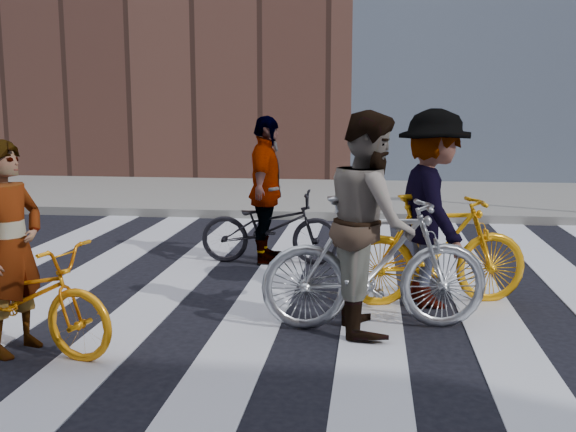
% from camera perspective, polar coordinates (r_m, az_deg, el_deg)
% --- Properties ---
extents(ground, '(100.00, 100.00, 0.00)m').
position_cam_1_polar(ground, '(6.69, 2.38, -7.81)').
color(ground, black).
rests_on(ground, ground).
extents(sidewalk_far, '(100.00, 5.00, 0.15)m').
position_cam_1_polar(sidewalk_far, '(14.01, 4.94, 1.62)').
color(sidewalk_far, slate).
rests_on(sidewalk_far, ground).
extents(zebra_crosswalk, '(8.25, 10.00, 0.01)m').
position_cam_1_polar(zebra_crosswalk, '(6.69, 2.38, -7.76)').
color(zebra_crosswalk, silver).
rests_on(zebra_crosswalk, ground).
extents(bike_yellow_left, '(1.83, 1.01, 0.91)m').
position_cam_1_polar(bike_yellow_left, '(5.84, -21.70, -6.39)').
color(bike_yellow_left, orange).
rests_on(bike_yellow_left, ground).
extents(bike_silver_mid, '(2.07, 0.89, 1.20)m').
position_cam_1_polar(bike_silver_mid, '(5.99, 7.37, -3.98)').
color(bike_silver_mid, '#A9ADB3').
rests_on(bike_silver_mid, ground).
extents(bike_yellow_right, '(1.93, 0.95, 1.12)m').
position_cam_1_polar(bike_yellow_right, '(6.83, 12.44, -2.81)').
color(bike_yellow_right, '#FFA50E').
rests_on(bike_yellow_right, ground).
extents(bike_dark_rear, '(1.76, 0.64, 0.92)m').
position_cam_1_polar(bike_dark_rear, '(8.43, -1.52, -0.96)').
color(bike_dark_rear, black).
rests_on(bike_dark_rear, ground).
extents(rider_left, '(0.55, 0.71, 1.72)m').
position_cam_1_polar(rider_left, '(5.78, -22.37, -2.51)').
color(rider_left, slate).
rests_on(rider_left, ground).
extents(rider_mid, '(0.88, 1.05, 1.94)m').
position_cam_1_polar(rider_mid, '(5.91, 6.96, -0.51)').
color(rider_mid, slate).
rests_on(rider_mid, ground).
extents(rider_right, '(1.00, 1.39, 1.94)m').
position_cam_1_polar(rider_right, '(6.75, 12.15, 0.62)').
color(rider_right, slate).
rests_on(rider_right, ground).
extents(rider_rear, '(0.47, 1.09, 1.84)m').
position_cam_1_polar(rider_rear, '(8.37, -1.87, 2.17)').
color(rider_rear, slate).
rests_on(rider_rear, ground).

